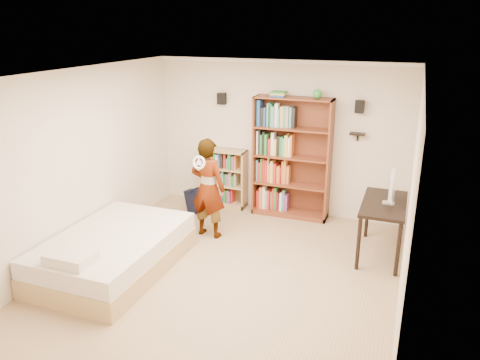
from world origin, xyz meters
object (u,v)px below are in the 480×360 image
object	(u,v)px
computer_desk	(382,229)
person	(208,188)
low_bookshelf	(224,178)
daybed	(114,248)
tall_bookshelf	(292,158)

from	to	relation	value
computer_desk	person	size ratio (longest dim) A/B	0.75
low_bookshelf	daybed	bearing A→B (deg)	-100.24
tall_bookshelf	person	size ratio (longest dim) A/B	1.30
low_bookshelf	daybed	xyz separation A→B (m)	(-0.50, -2.78, -0.21)
tall_bookshelf	person	xyz separation A→B (m)	(-1.01, -1.27, -0.25)
low_bookshelf	computer_desk	world-z (taller)	low_bookshelf
daybed	person	world-z (taller)	person
tall_bookshelf	daybed	world-z (taller)	tall_bookshelf
tall_bookshelf	computer_desk	size ratio (longest dim) A/B	1.73
daybed	person	xyz separation A→B (m)	(0.78, 1.48, 0.48)
computer_desk	daybed	xyz separation A→B (m)	(-3.43, -1.74, -0.09)
low_bookshelf	computer_desk	size ratio (longest dim) A/B	0.88
daybed	tall_bookshelf	bearing A→B (deg)	56.93
computer_desk	daybed	distance (m)	3.85
tall_bookshelf	low_bookshelf	world-z (taller)	tall_bookshelf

